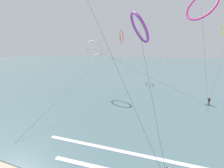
# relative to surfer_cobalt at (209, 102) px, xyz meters

# --- Properties ---
(sea_water) EXTENTS (400.00, 200.00, 0.08)m
(sea_water) POSITION_rel_surfer_cobalt_xyz_m (-17.39, 75.81, -0.78)
(sea_water) COLOR slate
(sea_water) RESTS_ON ground
(surfer_cobalt) EXTENTS (1.40, 0.69, 1.70)m
(surfer_cobalt) POSITION_rel_surfer_cobalt_xyz_m (0.00, 0.00, 0.00)
(surfer_cobalt) COLOR #2647B7
(surfer_cobalt) RESTS_ON ground
(kite_magenta) EXTENTS (6.60, 5.64, 21.19)m
(kite_magenta) POSITION_rel_surfer_cobalt_xyz_m (-3.59, -0.18, 17.77)
(kite_magenta) COLOR #CC288E
(kite_magenta) RESTS_ON ground
(kite_violet) EXTENTS (5.55, 7.78, 14.93)m
(kite_violet) POSITION_rel_surfer_cobalt_xyz_m (-11.99, -15.77, 12.48)
(kite_violet) COLOR purple
(kite_violet) RESTS_ON ground
(kite_coral) EXTENTS (2.05, 44.11, 17.89)m
(kite_coral) POSITION_rel_surfer_cobalt_xyz_m (-23.91, 19.74, 14.67)
(kite_coral) COLOR #EA7260
(kite_coral) RESTS_ON ground
(kite_ivory) EXTENTS (26.94, 2.72, 13.06)m
(kite_ivory) POSITION_rel_surfer_cobalt_xyz_m (-24.78, -0.85, 10.40)
(kite_ivory) COLOR silver
(kite_ivory) RESTS_ON ground
(wave_crest_far) EXTENTS (18.03, 1.07, 0.12)m
(wave_crest_far) POSITION_rel_surfer_cobalt_xyz_m (-13.12, -18.88, -0.76)
(wave_crest_far) COLOR white
(wave_crest_far) RESTS_ON ground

